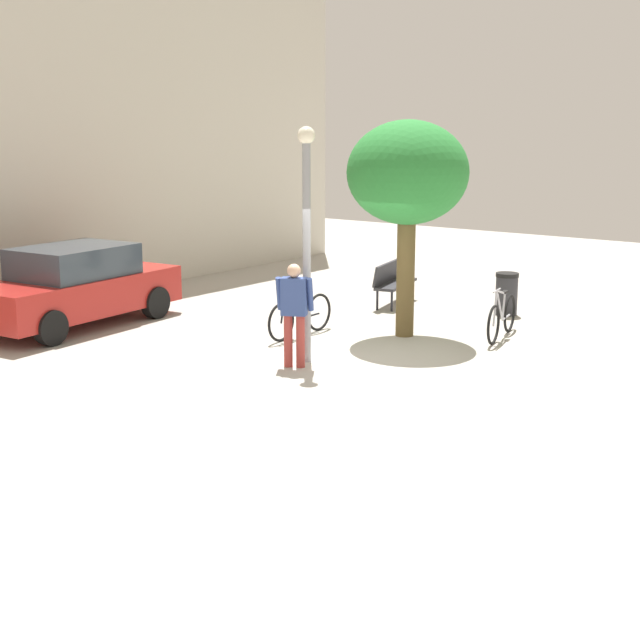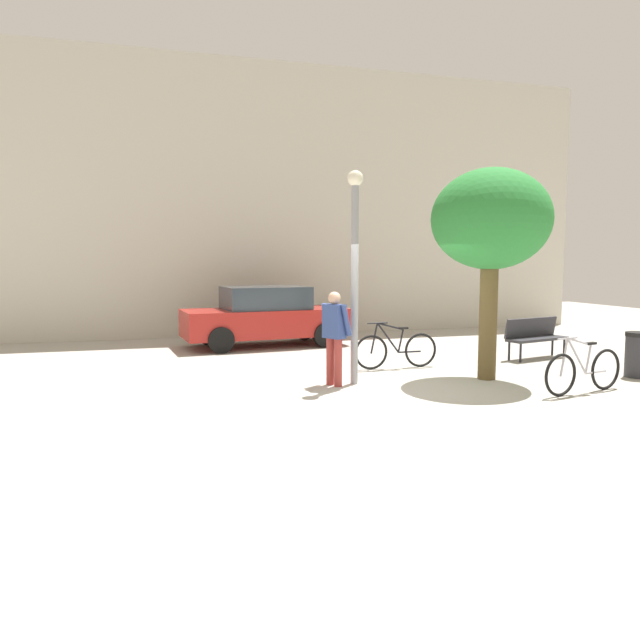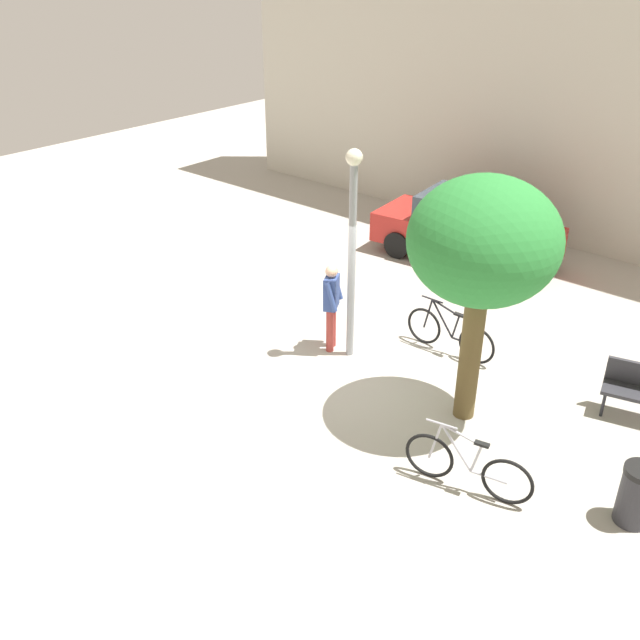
{
  "view_description": "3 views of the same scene",
  "coord_description": "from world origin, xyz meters",
  "views": [
    {
      "loc": [
        -11.65,
        -8.11,
        3.81
      ],
      "look_at": [
        -0.16,
        0.74,
        0.64
      ],
      "focal_mm": 50.51,
      "sensor_mm": 36.0,
      "label": 1
    },
    {
      "loc": [
        -3.96,
        -9.15,
        2.2
      ],
      "look_at": [
        -1.08,
        0.86,
        1.16
      ],
      "focal_mm": 33.19,
      "sensor_mm": 36.0,
      "label": 2
    },
    {
      "loc": [
        6.23,
        -7.94,
        6.67
      ],
      "look_at": [
        -0.65,
        0.15,
        0.89
      ],
      "focal_mm": 39.37,
      "sensor_mm": 36.0,
      "label": 3
    }
  ],
  "objects": [
    {
      "name": "parked_car_red",
      "position": [
        -1.1,
        5.92,
        0.77
      ],
      "size": [
        4.35,
        2.14,
        1.55
      ],
      "color": "#AD231E",
      "rests_on": "ground_plane"
    },
    {
      "name": "person_by_lamppost",
      "position": [
        -0.86,
        0.71,
        0.97
      ],
      "size": [
        0.47,
        0.63,
        1.67
      ],
      "color": "#9E3833",
      "rests_on": "ground_plane"
    },
    {
      "name": "ground_plane",
      "position": [
        0.0,
        0.0,
        0.0
      ],
      "size": [
        36.0,
        36.0,
        0.0
      ],
      "primitive_type": "plane",
      "color": "#A8A399"
    },
    {
      "name": "bicycle_silver",
      "position": [
        2.96,
        -1.02,
        0.38
      ],
      "size": [
        1.78,
        0.4,
        0.97
      ],
      "color": "black",
      "rests_on": "ground_plane"
    },
    {
      "name": "trash_bin",
      "position": [
        4.92,
        -0.15,
        0.43
      ],
      "size": [
        0.47,
        0.47,
        0.86
      ],
      "color": "#2D2D33",
      "rests_on": "ground_plane"
    },
    {
      "name": "building_facade",
      "position": [
        0.0,
        9.22,
        3.99
      ],
      "size": [
        19.61,
        2.0,
        7.98
      ],
      "primitive_type": "cube",
      "color": "beige",
      "rests_on": "ground_plane"
    },
    {
      "name": "bicycle_black",
      "position": [
        0.87,
        1.98,
        0.38
      ],
      "size": [
        1.81,
        0.08,
        0.97
      ],
      "color": "black",
      "rests_on": "ground_plane"
    },
    {
      "name": "plaza_tree",
      "position": [
        2.07,
        0.49,
        2.92
      ],
      "size": [
        2.17,
        2.17,
        3.89
      ],
      "color": "brown",
      "rests_on": "ground_plane"
    },
    {
      "name": "lamppost",
      "position": [
        -0.47,
        0.77,
        2.26
      ],
      "size": [
        0.28,
        0.28,
        3.78
      ],
      "color": "gray",
      "rests_on": "ground_plane"
    }
  ]
}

